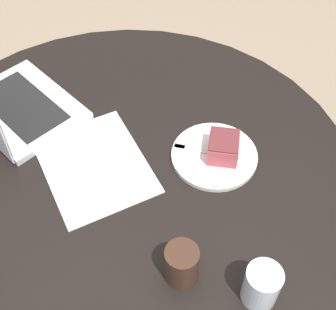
% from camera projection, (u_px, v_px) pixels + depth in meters
% --- Properties ---
extents(ground_plane, '(12.00, 12.00, 0.00)m').
position_uv_depth(ground_plane, '(137.00, 299.00, 1.70)').
color(ground_plane, gray).
extents(dining_table, '(1.15, 1.15, 0.76)m').
position_uv_depth(dining_table, '(125.00, 206.00, 1.22)').
color(dining_table, black).
rests_on(dining_table, ground_plane).
extents(paper_document, '(0.37, 0.34, 0.00)m').
position_uv_depth(paper_document, '(95.00, 165.00, 1.13)').
color(paper_document, white).
rests_on(paper_document, dining_table).
extents(plate, '(0.21, 0.21, 0.01)m').
position_uv_depth(plate, '(214.00, 156.00, 1.15)').
color(plate, silver).
rests_on(plate, dining_table).
extents(cake_slice, '(0.09, 0.09, 0.06)m').
position_uv_depth(cake_slice, '(223.00, 147.00, 1.12)').
color(cake_slice, '#B74C51').
rests_on(cake_slice, plate).
extents(fork, '(0.07, 0.17, 0.00)m').
position_uv_depth(fork, '(200.00, 151.00, 1.15)').
color(fork, silver).
rests_on(fork, plate).
extents(coffee_glass, '(0.07, 0.07, 0.09)m').
position_uv_depth(coffee_glass, '(181.00, 264.00, 0.92)').
color(coffee_glass, '#3D2619').
rests_on(coffee_glass, dining_table).
extents(water_glass, '(0.07, 0.07, 0.09)m').
position_uv_depth(water_glass, '(261.00, 285.00, 0.89)').
color(water_glass, silver).
rests_on(water_glass, dining_table).
extents(laptop, '(0.39, 0.39, 0.23)m').
position_uv_depth(laptop, '(9.00, 106.00, 1.21)').
color(laptop, silver).
rests_on(laptop, dining_table).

